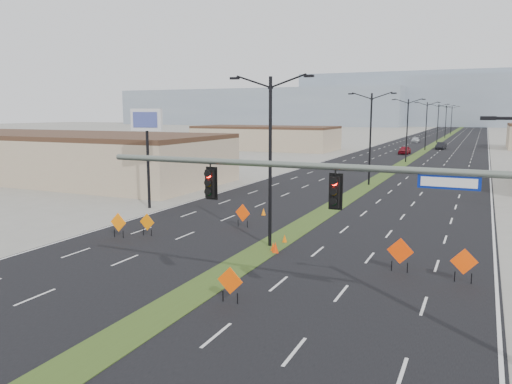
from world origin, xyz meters
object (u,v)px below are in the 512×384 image
at_px(streetlight_0, 270,156).
at_px(construction_sign_5, 464,263).
at_px(car_left, 405,150).
at_px(cone_1, 275,248).
at_px(construction_sign_4, 400,252).
at_px(cone_2, 285,239).
at_px(pole_sign_west, 147,128).
at_px(streetlight_2, 407,128).
at_px(streetlight_1, 370,136).
at_px(cone_0, 273,247).
at_px(streetlight_4, 438,122).
at_px(car_mid, 441,146).
at_px(signal_mast, 388,208).
at_px(car_far, 415,140).
at_px(construction_sign_3, 230,282).
at_px(construction_sign_1, 147,223).
at_px(construction_sign_2, 243,214).
at_px(streetlight_3, 426,124).
at_px(cone_3, 264,212).
at_px(streetlight_6, 451,119).
at_px(streetlight_5, 446,120).
at_px(construction_sign_0, 118,223).

bearing_deg(streetlight_0, construction_sign_5, -11.51).
bearing_deg(car_left, cone_1, -84.14).
distance_m(construction_sign_4, cone_2, 7.95).
bearing_deg(pole_sign_west, streetlight_2, 64.21).
relative_size(streetlight_1, cone_0, 18.66).
xyz_separation_m(streetlight_4, car_left, (-2.48, -39.95, -4.65)).
relative_size(car_mid, cone_2, 8.67).
bearing_deg(construction_sign_4, signal_mast, -82.53).
distance_m(construction_sign_4, construction_sign_5, 3.01).
xyz_separation_m(car_far, construction_sign_3, (7.39, -120.78, 0.27)).
xyz_separation_m(car_left, construction_sign_1, (-5.78, -73.02, 0.10)).
relative_size(construction_sign_2, cone_0, 3.06).
xyz_separation_m(streetlight_3, cone_1, (0.86, -85.23, -5.09)).
distance_m(construction_sign_2, cone_3, 4.39).
bearing_deg(streetlight_0, car_left, 91.97).
relative_size(construction_sign_4, cone_0, 3.29).
bearing_deg(pole_sign_west, construction_sign_5, -30.17).
bearing_deg(car_mid, streetlight_0, -86.22).
bearing_deg(streetlight_6, streetlight_4, -90.00).
distance_m(car_far, construction_sign_2, 107.96).
height_order(streetlight_3, streetlight_4, same).
xyz_separation_m(streetlight_0, pole_sign_west, (-14.00, 7.00, 1.25)).
bearing_deg(construction_sign_1, streetlight_5, 86.27).
relative_size(car_far, construction_sign_0, 2.79).
height_order(construction_sign_0, cone_3, construction_sign_0).
distance_m(streetlight_1, cone_1, 29.68).
bearing_deg(construction_sign_3, streetlight_6, 90.52).
distance_m(streetlight_0, streetlight_2, 56.00).
bearing_deg(streetlight_0, streetlight_6, 90.00).
distance_m(streetlight_0, construction_sign_3, 10.26).
bearing_deg(cone_3, streetlight_0, -63.90).
relative_size(streetlight_2, cone_1, 15.32).
xyz_separation_m(signal_mast, streetlight_5, (-8.56, 150.00, 0.63)).
xyz_separation_m(streetlight_0, cone_2, (0.52, 1.13, -5.15)).
xyz_separation_m(streetlight_1, cone_3, (-4.00, -19.84, -5.13)).
bearing_deg(construction_sign_2, car_mid, 96.83).
bearing_deg(construction_sign_2, cone_3, 105.26).
bearing_deg(cone_0, construction_sign_2, 132.02).
bearing_deg(construction_sign_5, construction_sign_2, 145.50).
xyz_separation_m(construction_sign_2, construction_sign_4, (11.56, -5.63, 0.08)).
relative_size(streetlight_6, construction_sign_0, 6.19).
xyz_separation_m(streetlight_3, construction_sign_5, (10.85, -86.21, -4.43)).
xyz_separation_m(construction_sign_2, cone_2, (4.21, -2.71, -0.70)).
distance_m(streetlight_3, car_left, 13.06).
height_order(streetlight_3, construction_sign_4, streetlight_3).
relative_size(streetlight_0, construction_sign_2, 6.09).
xyz_separation_m(streetlight_0, streetlight_2, (0.00, 56.00, 0.00)).
xyz_separation_m(streetlight_5, construction_sign_1, (-8.26, -140.97, -4.56)).
height_order(streetlight_3, cone_2, streetlight_3).
xyz_separation_m(streetlight_5, car_far, (-5.39, -28.22, -4.76)).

